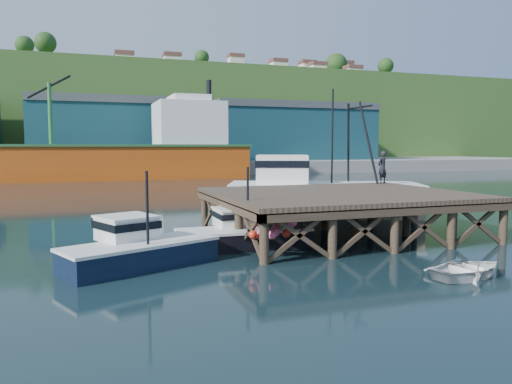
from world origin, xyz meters
name	(u,v)px	position (x,y,z in m)	size (l,w,h in m)	color
ground	(233,241)	(0.00, 0.00, 0.00)	(300.00, 300.00, 0.00)	black
wharf	(341,196)	(5.50, -0.19, 1.94)	(12.00, 10.00, 2.62)	brown
far_quay	(119,165)	(0.00, 70.00, 1.00)	(160.00, 40.00, 2.00)	gray
warehouse_mid	(121,134)	(0.00, 65.00, 6.50)	(28.00, 16.00, 9.00)	#194755
warehouse_right	(286,135)	(30.00, 65.00, 6.50)	(30.00, 16.00, 9.00)	#194755
cargo_ship	(64,155)	(-8.46, 48.00, 3.31)	(55.50, 10.00, 13.75)	#C74E12
hillside	(109,118)	(0.00, 100.00, 11.00)	(220.00, 50.00, 22.00)	#2D511E
boat_navy	(137,247)	(-4.69, -3.45, 0.71)	(5.98, 4.19, 3.52)	#0E1A32
boat_black	(242,232)	(0.04, -1.32, 0.65)	(5.72, 4.83, 3.52)	black
trawler	(320,190)	(7.76, 6.50, 1.64)	(12.64, 8.53, 7.98)	#D4B889
dinghy	(469,269)	(5.58, -8.77, 0.30)	(2.10, 2.94, 0.61)	white
dockworker	(382,167)	(10.90, 4.40, 3.11)	(0.72, 0.47, 1.97)	black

